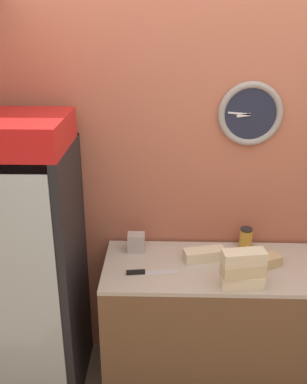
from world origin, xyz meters
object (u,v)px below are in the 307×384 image
condiment_jar (246,238)px  sandwich_stack_bottom (242,281)px  chefs_knife (145,272)px  sandwich_stack_top (244,257)px  sandwich_flat_left (204,255)px  sandwich_flat_right (261,263)px  napkin_dispenser (136,242)px  beverage_cooler (26,248)px  sandwich_stack_middle (243,269)px

condiment_jar → sandwich_stack_bottom: bearing=-101.6°
chefs_knife → sandwich_stack_top: bearing=-12.8°
chefs_knife → condiment_jar: size_ratio=2.23×
sandwich_flat_left → sandwich_flat_right: 0.35m
sandwich_stack_bottom → condiment_jar: (0.10, 0.46, 0.03)m
napkin_dispenser → sandwich_flat_left: bearing=-13.2°
sandwich_flat_left → napkin_dispenser: size_ratio=2.31×
sandwich_stack_bottom → chefs_knife: sandwich_stack_bottom is taller
beverage_cooler → sandwich_stack_bottom: bearing=-11.3°
sandwich_flat_left → chefs_knife: size_ratio=0.88×
sandwich_stack_top → sandwich_stack_middle: bearing=180.0°
beverage_cooler → sandwich_stack_top: (1.31, -0.26, 0.10)m
sandwich_flat_left → sandwich_stack_top: bearing=-57.7°
beverage_cooler → chefs_knife: size_ratio=5.87×
sandwich_stack_bottom → napkin_dispenser: (-0.63, 0.40, 0.02)m
beverage_cooler → sandwich_flat_left: (1.12, 0.04, -0.05)m
beverage_cooler → sandwich_flat_right: 1.47m
sandwich_stack_top → sandwich_flat_left: sandwich_stack_top is taller
sandwich_stack_top → chefs_knife: 0.60m
sandwich_flat_right → sandwich_stack_top: bearing=-125.4°
sandwich_flat_left → chefs_knife: (-0.37, -0.17, -0.03)m
sandwich_flat_right → chefs_knife: (-0.71, -0.08, -0.03)m
napkin_dispenser → chefs_knife: bearing=-76.0°
sandwich_stack_middle → sandwich_flat_left: size_ratio=0.92×
chefs_knife → napkin_dispenser: size_ratio=2.63×
sandwich_stack_bottom → beverage_cooler: bearing=168.7°
beverage_cooler → sandwich_stack_middle: beverage_cooler is taller
sandwich_flat_left → sandwich_stack_middle: bearing=-57.7°
sandwich_flat_right → napkin_dispenser: size_ratio=2.31×
sandwich_flat_right → sandwich_stack_bottom: bearing=-125.4°
sandwich_stack_middle → sandwich_stack_bottom: bearing=0.0°
sandwich_stack_bottom → sandwich_stack_top: bearing=0.0°
sandwich_stack_bottom → sandwich_flat_left: (-0.19, 0.30, -0.00)m
sandwich_stack_bottom → chefs_knife: size_ratio=0.79×
condiment_jar → sandwich_stack_top: bearing=-101.6°
sandwich_flat_left → sandwich_flat_right: sandwich_flat_left is taller
chefs_knife → sandwich_flat_right: bearing=6.6°
beverage_cooler → sandwich_stack_bottom: 1.34m
sandwich_stack_middle → napkin_dispenser: (-0.63, 0.40, -0.06)m
beverage_cooler → chefs_knife: (0.75, -0.13, -0.08)m
beverage_cooler → napkin_dispenser: (0.69, 0.14, -0.03)m
sandwich_stack_top → chefs_knife: (-0.56, 0.13, -0.19)m
sandwich_stack_top → condiment_jar: 0.49m
sandwich_stack_bottom → sandwich_flat_left: sandwich_stack_bottom is taller
beverage_cooler → sandwich_stack_top: bearing=-11.3°
sandwich_stack_middle → napkin_dispenser: bearing=147.4°
beverage_cooler → condiment_jar: beverage_cooler is taller
sandwich_stack_bottom → condiment_jar: bearing=78.4°
sandwich_stack_top → condiment_jar: size_ratio=1.80×
sandwich_flat_left → chefs_knife: bearing=-155.1°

